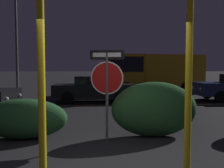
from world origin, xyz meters
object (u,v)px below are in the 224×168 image
(stop_sign, at_px, (107,78))
(yellow_pole_right, at_px, (189,68))
(delivery_truck, at_px, (149,71))
(hedge_bush_2, at_px, (154,109))
(street_lamp, at_px, (16,32))
(hedge_bush_1, at_px, (24,119))
(yellow_pole_left, at_px, (41,65))
(passing_car_2, at_px, (94,89))

(stop_sign, xyz_separation_m, yellow_pole_right, (1.27, -1.76, 0.24))
(yellow_pole_right, xyz_separation_m, delivery_truck, (2.37, 13.18, -0.18))
(hedge_bush_2, xyz_separation_m, delivery_truck, (2.41, 11.05, 0.87))
(yellow_pole_right, bearing_deg, street_lamp, 117.03)
(yellow_pole_right, distance_m, hedge_bush_1, 4.13)
(yellow_pole_left, distance_m, passing_car_2, 9.05)
(hedge_bush_2, distance_m, delivery_truck, 11.34)
(yellow_pole_right, bearing_deg, passing_car_2, 99.87)
(hedge_bush_1, bearing_deg, yellow_pole_left, -68.03)
(hedge_bush_2, relative_size, passing_car_2, 0.52)
(yellow_pole_right, relative_size, passing_car_2, 0.82)
(yellow_pole_left, xyz_separation_m, passing_car_2, (0.86, 8.94, -1.11))
(yellow_pole_right, bearing_deg, delivery_truck, 79.82)
(stop_sign, height_order, hedge_bush_2, stop_sign)
(yellow_pole_left, relative_size, delivery_truck, 0.51)
(stop_sign, bearing_deg, delivery_truck, 86.50)
(hedge_bush_1, bearing_deg, delivery_truck, 62.82)
(hedge_bush_1, bearing_deg, street_lamp, 106.99)
(hedge_bush_1, distance_m, delivery_truck, 12.44)
(hedge_bush_2, bearing_deg, yellow_pole_left, -137.64)
(hedge_bush_2, relative_size, delivery_truck, 0.31)
(stop_sign, distance_m, delivery_truck, 11.98)
(delivery_truck, bearing_deg, street_lamp, 87.27)
(yellow_pole_left, xyz_separation_m, yellow_pole_right, (2.41, 0.03, -0.04))
(yellow_pole_left, distance_m, hedge_bush_2, 3.39)
(stop_sign, relative_size, hedge_bush_1, 1.02)
(passing_car_2, bearing_deg, yellow_pole_left, -4.78)
(street_lamp, bearing_deg, hedge_bush_1, -73.01)
(yellow_pole_right, height_order, hedge_bush_1, yellow_pole_right)
(yellow_pole_left, height_order, delivery_truck, yellow_pole_left)
(stop_sign, height_order, yellow_pole_left, yellow_pole_left)
(yellow_pole_right, height_order, passing_car_2, yellow_pole_right)
(stop_sign, distance_m, yellow_pole_right, 2.19)
(hedge_bush_1, xyz_separation_m, hedge_bush_2, (3.26, -0.02, 0.20))
(stop_sign, bearing_deg, yellow_pole_right, -40.08)
(yellow_pole_right, distance_m, street_lamp, 14.66)
(street_lamp, bearing_deg, hedge_bush_2, -58.72)
(passing_car_2, height_order, delivery_truck, delivery_truck)
(stop_sign, bearing_deg, passing_car_2, 106.41)
(hedge_bush_1, relative_size, street_lamp, 0.31)
(hedge_bush_2, bearing_deg, yellow_pole_right, -88.93)
(stop_sign, height_order, yellow_pole_right, yellow_pole_right)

